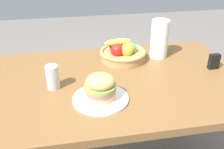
% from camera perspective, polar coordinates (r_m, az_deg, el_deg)
% --- Properties ---
extents(dining_table, '(1.40, 0.90, 0.75)m').
position_cam_1_polar(dining_table, '(1.44, 1.67, -4.44)').
color(dining_table, brown).
rests_on(dining_table, ground_plane).
extents(plate, '(0.27, 0.27, 0.01)m').
position_cam_1_polar(plate, '(1.21, -2.59, -5.44)').
color(plate, white).
rests_on(plate, dining_table).
extents(sandwich, '(0.15, 0.15, 0.12)m').
position_cam_1_polar(sandwich, '(1.17, -2.66, -2.73)').
color(sandwich, '#E5BC75').
rests_on(sandwich, plate).
extents(soda_can, '(0.07, 0.07, 0.13)m').
position_cam_1_polar(soda_can, '(1.30, -13.26, -0.55)').
color(soda_can, silver).
rests_on(soda_can, dining_table).
extents(fruit_basket, '(0.29, 0.29, 0.14)m').
position_cam_1_polar(fruit_basket, '(1.59, 2.39, 5.04)').
color(fruit_basket, tan).
rests_on(fruit_basket, dining_table).
extents(paper_towel_roll, '(0.11, 0.11, 0.24)m').
position_cam_1_polar(paper_towel_roll, '(1.63, 10.66, 7.92)').
color(paper_towel_roll, white).
rests_on(paper_towel_roll, dining_table).
extents(napkin_holder, '(0.06, 0.03, 0.09)m').
position_cam_1_polar(napkin_holder, '(1.59, 22.04, 2.76)').
color(napkin_holder, black).
rests_on(napkin_holder, dining_table).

